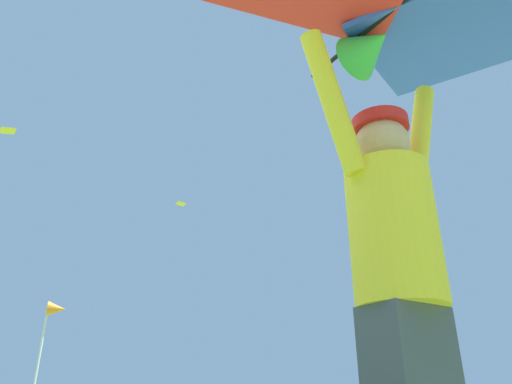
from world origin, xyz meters
The scene contains 5 objects.
kite_flyer_person centered at (0.28, -0.24, 0.94)m, with size 0.80×0.42×1.92m.
held_stunt_kite centered at (0.31, -0.33, 2.18)m, with size 2.09×1.38×0.44m.
distant_kite_yellow_high_right centered at (2.74, 30.20, 13.86)m, with size 0.88×0.88×0.17m.
distant_kite_yellow_low_right centered at (-8.25, 25.20, 15.26)m, with size 1.07×1.09×0.32m.
marker_flag centered at (-1.74, 6.84, 1.80)m, with size 0.30×0.24×2.07m.
Camera 1 is at (-0.70, -1.76, 0.50)m, focal length 33.10 mm.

